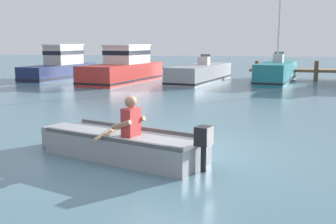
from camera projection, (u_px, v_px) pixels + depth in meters
name	position (u px, v px, depth m)	size (l,w,h in m)	color
ground_plane	(169.00, 149.00, 8.06)	(120.00, 120.00, 0.00)	slate
rowboat_with_person	(122.00, 144.00, 7.47)	(3.67, 2.22, 1.19)	gray
moored_boat_navy	(61.00, 66.00, 24.30)	(2.21, 6.16, 2.08)	#19234C
moored_boat_red	(124.00, 68.00, 21.93)	(3.01, 6.51, 2.07)	#B72D28
moored_boat_grey	(201.00, 74.00, 22.08)	(2.84, 6.78, 1.53)	gray
moored_boat_teal	(276.00, 73.00, 21.63)	(2.48, 5.95, 4.86)	#1E727A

